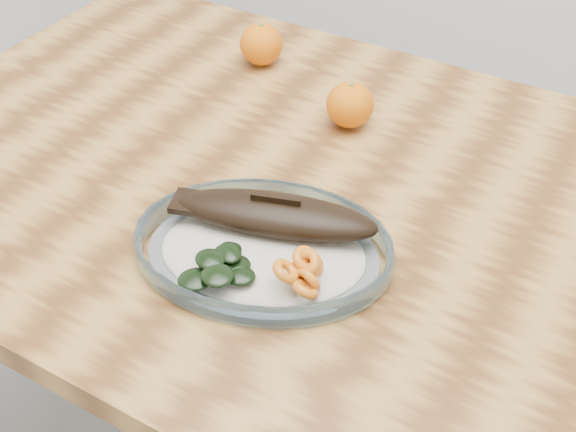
{
  "coord_description": "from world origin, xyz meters",
  "views": [
    {
      "loc": [
        0.38,
        -0.67,
        1.35
      ],
      "look_at": [
        0.05,
        -0.09,
        0.77
      ],
      "focal_mm": 45.0,
      "sensor_mm": 36.0,
      "label": 1
    }
  ],
  "objects_px": {
    "dining_table": "(288,231)",
    "plated_meal": "(263,245)",
    "orange_right": "(350,105)",
    "orange_left": "(261,44)"
  },
  "relations": [
    {
      "from": "dining_table",
      "to": "orange_right",
      "type": "distance_m",
      "value": 0.2
    },
    {
      "from": "orange_left",
      "to": "orange_right",
      "type": "relative_size",
      "value": 1.02
    },
    {
      "from": "plated_meal",
      "to": "orange_right",
      "type": "relative_size",
      "value": 9.97
    },
    {
      "from": "dining_table",
      "to": "plated_meal",
      "type": "bearing_deg",
      "value": -71.07
    },
    {
      "from": "dining_table",
      "to": "orange_right",
      "type": "xyz_separation_m",
      "value": [
        0.02,
        0.15,
        0.13
      ]
    },
    {
      "from": "orange_right",
      "to": "dining_table",
      "type": "bearing_deg",
      "value": -95.8
    },
    {
      "from": "orange_left",
      "to": "orange_right",
      "type": "bearing_deg",
      "value": -23.97
    },
    {
      "from": "dining_table",
      "to": "orange_left",
      "type": "relative_size",
      "value": 16.89
    },
    {
      "from": "dining_table",
      "to": "plated_meal",
      "type": "distance_m",
      "value": 0.2
    },
    {
      "from": "dining_table",
      "to": "orange_right",
      "type": "relative_size",
      "value": 17.23
    }
  ]
}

